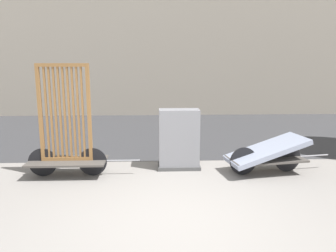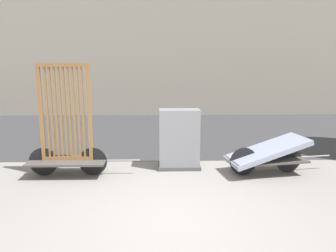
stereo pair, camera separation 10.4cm
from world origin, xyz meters
name	(u,v)px [view 1 (the left image)]	position (x,y,z in m)	size (l,w,h in m)	color
ground_plane	(174,221)	(0.00, 0.00, 0.00)	(60.00, 60.00, 0.00)	gray
road_strip	(163,131)	(0.00, 6.53, 0.00)	(56.00, 7.02, 0.01)	#38383A
bike_cart_with_bedframe	(67,140)	(-2.07, 2.08, 0.76)	(2.29, 0.76, 2.30)	#4C4742
bike_cart_with_mattress	(266,153)	(2.08, 2.08, 0.43)	(2.34, 1.07, 0.78)	#4C4742
utility_cabinet	(179,141)	(0.26, 2.49, 0.62)	(0.93, 0.48, 1.32)	#4C4C4C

